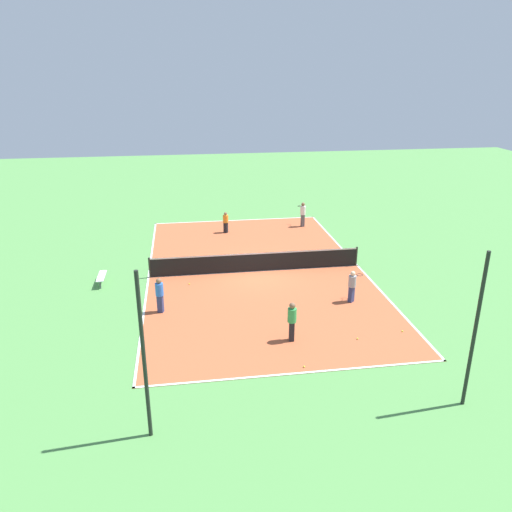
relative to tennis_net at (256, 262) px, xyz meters
name	(u,v)px	position (x,y,z in m)	size (l,w,h in m)	color
ground_plane	(256,272)	(0.00, 0.00, -0.58)	(80.00, 80.00, 0.00)	#518E47
court_surface	(256,271)	(0.00, 0.00, -0.57)	(11.55, 19.64, 0.02)	#B75633
tennis_net	(256,262)	(0.00, 0.00, 0.00)	(11.35, 0.10, 1.09)	black
bench	(102,277)	(8.02, 0.46, -0.19)	(0.36, 1.48, 0.45)	silver
player_near_blue	(160,293)	(4.96, 4.13, 0.38)	(0.47, 0.47, 1.64)	navy
player_baseline_gray	(352,284)	(-3.88, 4.37, 0.32)	(0.94, 0.84, 1.55)	navy
player_far_green	(292,319)	(-0.33, 7.45, 0.40)	(0.40, 0.40, 1.68)	black
player_far_white	(303,213)	(-4.40, -7.62, 0.43)	(0.48, 0.97, 1.70)	#4C4C51
player_center_orange	(226,221)	(0.99, -7.03, 0.23)	(0.50, 0.50, 1.41)	black
tennis_ball_right_alley	(189,284)	(3.62, 1.25, -0.52)	(0.07, 0.07, 0.07)	#CCE033
tennis_ball_midcourt	(304,367)	(-0.37, 9.45, -0.52)	(0.07, 0.07, 0.07)	#CCE033
tennis_ball_left_sideline	(357,339)	(-3.00, 7.79, -0.52)	(0.07, 0.07, 0.07)	#CCE033
tennis_ball_near_net	(402,331)	(-5.06, 7.47, -0.52)	(0.07, 0.07, 0.07)	#CCE033
fence_post_back_left	(475,332)	(-5.03, 12.25, 2.09)	(0.12, 0.12, 5.34)	black
fence_post_back_right	(144,358)	(5.03, 12.25, 2.09)	(0.12, 0.12, 5.34)	black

